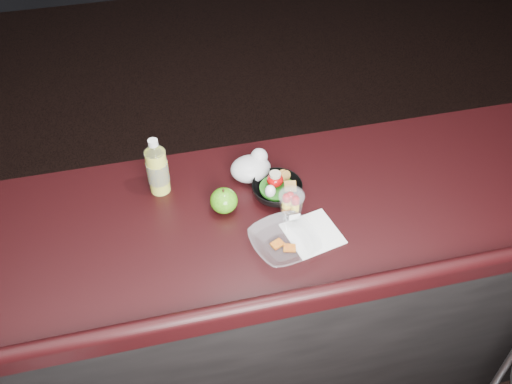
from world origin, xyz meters
TOP-DOWN VIEW (x-y plane):
  - room_shell at (0.00, 0.00)m, footprint 8.00×8.00m
  - counter at (0.00, 0.30)m, footprint 4.06×0.71m
  - lemonade_bottle at (-0.30, 0.49)m, footprint 0.07×0.07m
  - fruit_cup at (0.10, 0.26)m, footprint 0.08×0.08m
  - green_apple at (-0.10, 0.34)m, footprint 0.09×0.09m
  - plastic_bag at (0.02, 0.48)m, footprint 0.14×0.11m
  - snack_bowl at (0.08, 0.37)m, footprint 0.18×0.18m
  - takeout_bowl at (0.04, 0.14)m, footprint 0.25×0.25m
  - paper_napkin at (0.15, 0.18)m, footprint 0.19×0.19m

SIDE VIEW (x-z plane):
  - counter at x=0.00m, z-range 0.00..1.02m
  - paper_napkin at x=0.15m, z-range 1.02..1.02m
  - takeout_bowl at x=0.04m, z-range 1.02..1.07m
  - snack_bowl at x=0.08m, z-range 1.01..1.10m
  - green_apple at x=-0.10m, z-range 1.01..1.11m
  - plastic_bag at x=0.02m, z-range 1.01..1.12m
  - fruit_cup at x=0.10m, z-range 1.02..1.14m
  - lemonade_bottle at x=-0.30m, z-range 1.00..1.22m
  - room_shell at x=0.00m, z-range -2.17..5.83m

